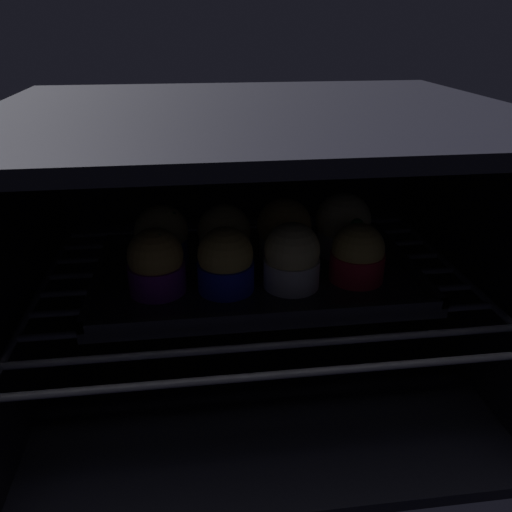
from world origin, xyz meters
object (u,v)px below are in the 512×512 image
muffin_row0_col2 (292,258)px  muffin_row1_col0 (162,237)px  muffin_row1_col2 (284,230)px  muffin_row0_col1 (226,262)px  muffin_row0_col3 (358,255)px  muffin_row1_col3 (343,225)px  baking_tray (256,274)px  muffin_row0_col0 (156,263)px  muffin_row1_col1 (224,236)px

muffin_row0_col2 → muffin_row1_col0: size_ratio=1.02×
muffin_row0_col2 → muffin_row1_col2: size_ratio=0.99×
muffin_row0_col2 → muffin_row0_col1: bearing=179.1°
muffin_row0_col1 → muffin_row0_col3: (16.04, 0.59, -0.37)cm
muffin_row0_col2 → muffin_row1_col3: 12.04cm
muffin_row1_col2 → muffin_row0_col3: bearing=-45.3°
baking_tray → muffin_row1_col0: (-11.71, 4.08, 4.06)cm
muffin_row0_col0 → muffin_row0_col1: 8.00cm
muffin_row1_col3 → muffin_row1_col2: bearing=-179.9°
muffin_row1_col1 → muffin_row0_col2: bearing=-49.3°
muffin_row0_col2 → muffin_row1_col1: muffin_row0_col2 is taller
baking_tray → muffin_row1_col3: (12.25, 4.07, 4.50)cm
muffin_row0_col0 → muffin_row1_col3: bearing=17.6°
muffin_row1_col2 → muffin_row0_col2: bearing=-94.0°
muffin_row0_col1 → muffin_row0_col2: size_ratio=0.97×
baking_tray → muffin_row0_col0: bearing=-163.3°
muffin_row0_col0 → muffin_row1_col1: muffin_row0_col0 is taller
muffin_row0_col0 → muffin_row0_col3: muffin_row0_col0 is taller
muffin_row0_col3 → muffin_row1_col0: (-23.64, 7.75, 0.33)cm
muffin_row0_col1 → muffin_row1_col1: muffin_row0_col1 is taller
muffin_row0_col2 → muffin_row0_col3: 8.28cm
muffin_row1_col1 → muffin_row1_col0: bearing=-179.4°
muffin_row1_col1 → muffin_row0_col0: bearing=-137.2°
muffin_row0_col1 → muffin_row1_col2: muffin_row1_col2 is taller
muffin_row0_col0 → muffin_row0_col2: muffin_row0_col2 is taller
muffin_row0_col0 → muffin_row1_col0: bearing=87.3°
muffin_row1_col3 → muffin_row1_col0: bearing=180.0°
baking_tray → muffin_row1_col2: (4.27, 4.05, 4.20)cm
baking_tray → muffin_row1_col1: (-3.65, 4.17, 3.84)cm
baking_tray → muffin_row0_col1: (-4.11, -4.26, 4.10)cm
muffin_row0_col1 → muffin_row0_col3: 16.05cm
muffin_row0_col1 → muffin_row0_col0: bearing=175.5°
baking_tray → muffin_row1_col2: 7.23cm
baking_tray → muffin_row0_col1: bearing=-134.0°
muffin_row0_col0 → muffin_row0_col1: bearing=-4.5°
muffin_row1_col3 → muffin_row1_col1: bearing=179.7°
muffin_row0_col0 → muffin_row1_col2: size_ratio=0.97×
baking_tray → muffin_row0_col0: 13.26cm
baking_tray → muffin_row0_col2: 7.07cm
muffin_row1_col1 → muffin_row1_col2: (7.92, -0.12, 0.36)cm
baking_tray → muffin_row0_col3: 13.02cm
baking_tray → muffin_row1_col0: 13.05cm
muffin_row1_col0 → muffin_row1_col1: bearing=0.6°
muffin_row0_col1 → muffin_row1_col0: same height
muffin_row0_col1 → muffin_row1_col1: 8.44cm
muffin_row1_col1 → muffin_row0_col1: bearing=-93.1°
muffin_row0_col1 → muffin_row1_col0: 11.28cm
muffin_row0_col0 → muffin_row1_col3: 25.53cm
muffin_row0_col3 → muffin_row1_col3: 7.79cm
baking_tray → muffin_row1_col3: 13.67cm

